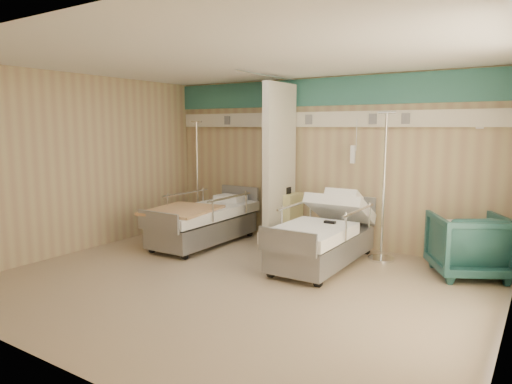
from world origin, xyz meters
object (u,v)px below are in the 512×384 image
(visitor_armchair, at_px, (469,245))
(iv_stand_right, at_px, (382,230))
(bed_left, at_px, (204,226))
(bed_right, at_px, (323,243))
(bedside_cabinet, at_px, (284,217))
(iv_stand_left, at_px, (198,208))

(visitor_armchair, distance_m, iv_stand_right, 1.20)
(visitor_armchair, bearing_deg, bed_left, -20.23)
(bed_right, height_order, bedside_cabinet, bedside_cabinet)
(iv_stand_right, bearing_deg, bedside_cabinet, 173.89)
(bed_left, height_order, bedside_cabinet, bedside_cabinet)
(bed_right, relative_size, visitor_armchair, 2.33)
(bed_right, distance_m, iv_stand_right, 0.96)
(iv_stand_left, bearing_deg, bed_left, -44.60)
(bed_left, distance_m, iv_stand_right, 2.92)
(bed_right, height_order, iv_stand_left, iv_stand_left)
(bed_right, height_order, bed_left, same)
(visitor_armchair, xyz_separation_m, iv_stand_left, (-4.79, 0.14, 0.01))
(bedside_cabinet, distance_m, iv_stand_right, 1.79)
(iv_stand_right, bearing_deg, iv_stand_left, 179.46)
(bedside_cabinet, relative_size, visitor_armchair, 0.91)
(bed_right, relative_size, iv_stand_left, 1.03)
(bed_left, relative_size, visitor_armchair, 2.33)
(iv_stand_right, xyz_separation_m, iv_stand_left, (-3.59, 0.03, -0.02))
(bed_left, bearing_deg, visitor_armchair, 8.46)
(bedside_cabinet, bearing_deg, visitor_armchair, -5.74)
(bedside_cabinet, bearing_deg, iv_stand_right, -6.11)
(bed_right, distance_m, iv_stand_left, 3.05)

